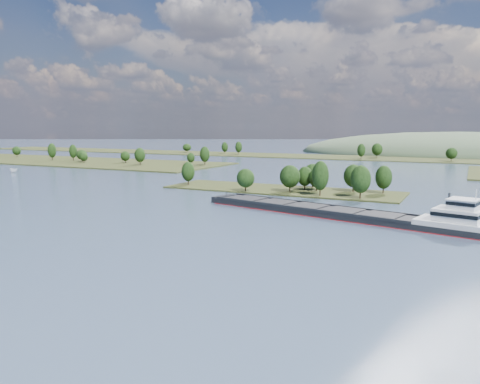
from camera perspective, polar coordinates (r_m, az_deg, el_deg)
The scene contains 7 objects.
ground at distance 144.78m, azimuth -3.73°, elevation -2.71°, with size 1800.00×1800.00×0.00m, color #3C4F68.
tree_island at distance 194.04m, azimuth 7.04°, elevation 1.15°, with size 100.00×31.21×14.64m.
left_bank at distance 400.06m, azimuth -22.32°, elevation 3.67°, with size 300.00×80.00×15.77m.
back_shoreline at distance 408.29m, azimuth 17.79°, elevation 3.94°, with size 900.00×60.00×15.26m.
hill_west at distance 503.75m, azimuth 25.17°, elevation 4.18°, with size 320.00×160.00×44.00m, color #3F5138.
cargo_barge at distance 141.43m, azimuth 13.33°, elevation -2.54°, with size 89.89×30.68×12.15m.
motorboat at distance 304.87m, azimuth -25.86°, elevation 2.38°, with size 2.52×6.70×2.59m, color silver.
Camera 1 is at (71.69, -2.90, 26.82)m, focal length 35.00 mm.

